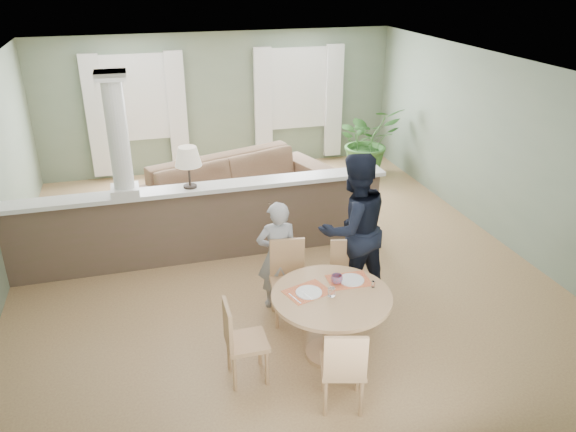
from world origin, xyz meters
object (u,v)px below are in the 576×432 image
object	(u,v)px
dining_table	(331,307)
chair_side	(240,338)
chair_far_man	(347,274)
sofa	(236,190)
child_person	(277,255)
chair_near	(344,366)
houseplant	(367,141)
chair_far_boy	(289,276)
man_person	(353,229)

from	to	relation	value
dining_table	chair_side	distance (m)	1.02
chair_far_man	sofa	bearing A→B (deg)	116.83
sofa	child_person	bearing A→B (deg)	-108.84
chair_near	child_person	bearing A→B (deg)	-69.91
child_person	chair_side	bearing A→B (deg)	62.17
chair_far_man	child_person	bearing A→B (deg)	170.54
houseplant	dining_table	world-z (taller)	houseplant
chair_far_boy	man_person	bearing A→B (deg)	19.40
sofa	chair_near	distance (m)	4.58
chair_side	chair_far_boy	bearing A→B (deg)	-38.62
houseplant	man_person	world-z (taller)	man_person
sofa	man_person	world-z (taller)	man_person
chair_far_boy	chair_far_man	xyz separation A→B (m)	(0.70, -0.07, -0.04)
chair_far_boy	houseplant	bearing A→B (deg)	64.15
chair_far_boy	dining_table	bearing A→B (deg)	-67.68
houseplant	chair_far_boy	distance (m)	5.19
chair_far_man	houseplant	bearing A→B (deg)	76.75
chair_far_boy	child_person	size ratio (longest dim) A/B	0.69
chair_near	child_person	size ratio (longest dim) A/B	0.66
chair_near	chair_side	world-z (taller)	chair_near
child_person	houseplant	bearing A→B (deg)	-122.93
houseplant	chair_far_boy	world-z (taller)	houseplant
chair_near	child_person	world-z (taller)	child_person
chair_far_man	chair_near	bearing A→B (deg)	-99.48
chair_side	chair_far_man	bearing A→B (deg)	-58.49
man_person	chair_side	bearing A→B (deg)	23.24
dining_table	chair_far_man	distance (m)	0.92
chair_far_boy	chair_far_man	bearing A→B (deg)	1.90
chair_far_man	chair_near	world-z (taller)	chair_near
child_person	man_person	size ratio (longest dim) A/B	0.73
chair_far_man	man_person	world-z (taller)	man_person
sofa	child_person	world-z (taller)	child_person
houseplant	chair_side	bearing A→B (deg)	-124.31
houseplant	chair_far_man	xyz separation A→B (m)	(-2.14, -4.41, -0.19)
chair_far_boy	man_person	distance (m)	0.98
sofa	chair_side	xyz separation A→B (m)	(-0.72, -3.90, 0.00)
chair_far_man	chair_near	distance (m)	1.71
sofa	chair_near	bearing A→B (deg)	-107.07
houseplant	chair_far_man	distance (m)	4.90
sofa	houseplant	bearing A→B (deg)	7.34
houseplant	chair_side	size ratio (longest dim) A/B	1.54
chair_side	dining_table	bearing A→B (deg)	-82.78
chair_far_man	child_person	distance (m)	0.86
chair_far_boy	sofa	bearing A→B (deg)	98.46
houseplant	chair_far_man	world-z (taller)	houseplant
sofa	chair_far_man	bearing A→B (deg)	-94.34
chair_far_boy	chair_side	xyz separation A→B (m)	(-0.78, -0.96, -0.04)
sofa	chair_far_boy	size ratio (longest dim) A/B	3.50
chair_far_man	man_person	size ratio (longest dim) A/B	0.47
dining_table	man_person	distance (m)	1.26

